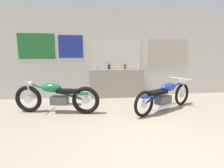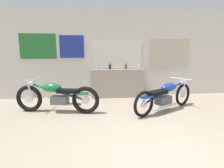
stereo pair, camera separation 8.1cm
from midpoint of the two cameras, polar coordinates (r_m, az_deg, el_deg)
The scene contains 9 objects.
ground_plane at distance 2.79m, azimuth 16.16°, elevation -21.52°, with size 24.00×24.00×0.00m, color gray.
wall_back at distance 5.85m, azimuth 3.08°, elevation 9.64°, with size 10.00×0.07×2.80m.
sill_counter at distance 5.74m, azimuth 2.23°, elevation 0.22°, with size 1.72×0.28×0.93m.
bottle_leftmost at distance 5.61m, azimuth -4.38°, elevation 5.79°, with size 0.08×0.08×0.23m.
bottle_left_center at distance 5.67m, azimuth -0.28°, elevation 5.75°, with size 0.07×0.07×0.21m.
bottle_center at distance 5.74m, azimuth 4.95°, elevation 5.79°, with size 0.07×0.07×0.21m.
bottle_right_center at distance 5.78m, azimuth 9.46°, elevation 5.69°, with size 0.06×0.06×0.20m.
motorcycle_blue at distance 4.59m, azimuth 17.55°, elevation -3.55°, with size 1.91×1.15×0.78m.
motorcycle_green at distance 4.44m, azimuth -17.06°, elevation -3.93°, with size 2.07×0.72×0.83m.
Camera 2 is at (-0.94, -2.18, 1.44)m, focal length 28.00 mm.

